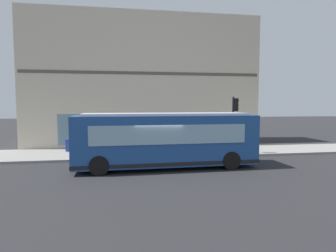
{
  "coord_description": "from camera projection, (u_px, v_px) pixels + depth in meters",
  "views": [
    {
      "loc": [
        -15.41,
        1.85,
        3.56
      ],
      "look_at": [
        2.53,
        -1.05,
        2.17
      ],
      "focal_mm": 30.4,
      "sensor_mm": 36.0,
      "label": 1
    }
  ],
  "objects": [
    {
      "name": "sidewalk_curb",
      "position": [
        148.0,
        152.0,
        20.63
      ],
      "size": [
        4.75,
        40.0,
        0.15
      ],
      "primitive_type": "cube",
      "color": "gray",
      "rests_on": "ground"
    },
    {
      "name": "fire_hydrant",
      "position": [
        171.0,
        142.0,
        22.73
      ],
      "size": [
        0.35,
        0.35,
        0.74
      ],
      "color": "yellow",
      "rests_on": "sidewalk_curb"
    },
    {
      "name": "city_bus_nearside",
      "position": [
        166.0,
        140.0,
        15.9
      ],
      "size": [
        2.8,
        10.1,
        3.07
      ],
      "color": "#1E478C",
      "rests_on": "ground"
    },
    {
      "name": "newspaper_vending_box",
      "position": [
        69.0,
        145.0,
        20.63
      ],
      "size": [
        0.44,
        0.42,
        0.9
      ],
      "color": "#263F99",
      "rests_on": "sidewalk_curb"
    },
    {
      "name": "ground",
      "position": [
        157.0,
        169.0,
        15.73
      ],
      "size": [
        120.0,
        120.0,
        0.0
      ],
      "primitive_type": "plane",
      "color": "#262628"
    },
    {
      "name": "pedestrian_by_light_pole",
      "position": [
        177.0,
        138.0,
        20.2
      ],
      "size": [
        0.32,
        0.32,
        1.79
      ],
      "color": "#B23338",
      "rests_on": "sidewalk_curb"
    },
    {
      "name": "pedestrian_walking_along_curb",
      "position": [
        120.0,
        136.0,
        21.38
      ],
      "size": [
        0.32,
        0.32,
        1.77
      ],
      "color": "#99994C",
      "rests_on": "sidewalk_curb"
    },
    {
      "name": "traffic_light_near_corner",
      "position": [
        235.0,
        114.0,
        19.68
      ],
      "size": [
        0.32,
        0.49,
        3.93
      ],
      "color": "black",
      "rests_on": "sidewalk_curb"
    },
    {
      "name": "pedestrian_near_building_entrance",
      "position": [
        141.0,
        136.0,
        21.79
      ],
      "size": [
        0.32,
        0.32,
        1.71
      ],
      "color": "gold",
      "rests_on": "sidewalk_curb"
    },
    {
      "name": "building_corner",
      "position": [
        142.0,
        83.0,
        25.55
      ],
      "size": [
        6.15,
        19.29,
        10.93
      ],
      "color": "beige",
      "rests_on": "ground"
    }
  ]
}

